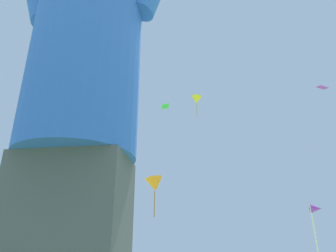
# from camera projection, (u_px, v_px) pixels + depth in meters

# --- Properties ---
(kite_flyer_person) EXTENTS (0.81, 0.35, 1.92)m
(kite_flyer_person) POSITION_uv_depth(u_px,v_px,m) (80.00, 120.00, 0.93)
(kite_flyer_person) COLOR #424751
(kite_flyer_person) RESTS_ON ground
(distant_kite_yellow_far_center) EXTENTS (1.34, 1.28, 2.73)m
(distant_kite_yellow_far_center) POSITION_uv_depth(u_px,v_px,m) (196.00, 100.00, 39.46)
(distant_kite_yellow_far_center) COLOR yellow
(distant_kite_purple_mid_left) EXTENTS (0.87, 0.86, 0.34)m
(distant_kite_purple_mid_left) POSITION_uv_depth(u_px,v_px,m) (323.00, 87.00, 22.80)
(distant_kite_purple_mid_left) COLOR purple
(distant_kite_orange_mid_right) EXTENTS (1.40, 1.27, 2.84)m
(distant_kite_orange_mid_right) POSITION_uv_depth(u_px,v_px,m) (155.00, 185.00, 22.60)
(distant_kite_orange_mid_right) COLOR orange
(distant_kite_green_overhead_distant) EXTENTS (1.14, 1.15, 0.40)m
(distant_kite_green_overhead_distant) POSITION_uv_depth(u_px,v_px,m) (165.00, 106.00, 36.66)
(distant_kite_green_overhead_distant) COLOR green
(marker_flag) EXTENTS (0.30, 0.24, 1.92)m
(marker_flag) POSITION_uv_depth(u_px,v_px,m) (316.00, 214.00, 8.53)
(marker_flag) COLOR silver
(marker_flag) RESTS_ON ground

